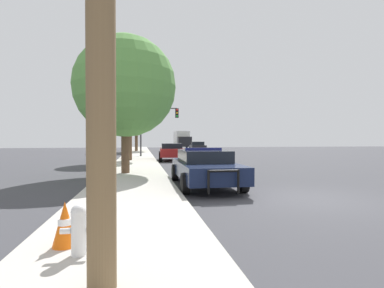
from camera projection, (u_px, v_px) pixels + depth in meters
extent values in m
plane|color=#3D3D42|center=(310.00, 199.00, 8.61)|extent=(110.00, 110.00, 0.00)
cube|color=#BCB7AD|center=(129.00, 203.00, 7.74)|extent=(3.00, 110.00, 0.13)
cube|color=#141E3D|center=(205.00, 169.00, 10.99)|extent=(1.98, 5.09, 0.55)
cube|color=black|center=(203.00, 156.00, 11.23)|extent=(1.68, 2.65, 0.42)
cylinder|color=black|center=(243.00, 182.00, 9.59)|extent=(0.25, 0.68, 0.68)
cylinder|color=black|center=(185.00, 184.00, 9.30)|extent=(0.25, 0.68, 0.68)
cylinder|color=black|center=(219.00, 172.00, 12.69)|extent=(0.25, 0.68, 0.68)
cylinder|color=black|center=(175.00, 172.00, 12.40)|extent=(0.25, 0.68, 0.68)
cylinder|color=black|center=(238.00, 181.00, 8.44)|extent=(0.07, 0.07, 0.68)
cylinder|color=black|center=(209.00, 182.00, 8.31)|extent=(0.07, 0.07, 0.68)
cylinder|color=black|center=(224.00, 171.00, 8.37)|extent=(0.91, 0.08, 0.07)
cube|color=navy|center=(203.00, 149.00, 11.23)|extent=(1.38, 0.22, 0.09)
cube|color=navy|center=(230.00, 168.00, 11.14)|extent=(0.05, 3.65, 0.15)
cylinder|color=white|center=(79.00, 234.00, 4.09)|extent=(0.20, 0.20, 0.57)
sphere|color=white|center=(79.00, 212.00, 4.09)|extent=(0.21, 0.21, 0.21)
cylinder|color=white|center=(66.00, 231.00, 4.06)|extent=(0.14, 0.08, 0.08)
cylinder|color=white|center=(92.00, 230.00, 4.12)|extent=(0.14, 0.08, 0.08)
cylinder|color=#424247|center=(141.00, 131.00, 28.10)|extent=(0.16, 0.16, 4.69)
cylinder|color=#424247|center=(159.00, 108.00, 28.36)|extent=(3.43, 0.11, 0.11)
cube|color=black|center=(177.00, 113.00, 28.66)|extent=(0.30, 0.24, 0.90)
sphere|color=red|center=(177.00, 110.00, 28.52)|extent=(0.20, 0.20, 0.20)
sphere|color=orange|center=(177.00, 113.00, 28.53)|extent=(0.20, 0.20, 0.20)
sphere|color=green|center=(177.00, 116.00, 28.53)|extent=(0.20, 0.20, 0.20)
cube|color=black|center=(198.00, 147.00, 38.47)|extent=(2.08, 4.22, 0.62)
cube|color=black|center=(197.00, 143.00, 38.67)|extent=(1.69, 2.24, 0.44)
cylinder|color=black|center=(206.00, 150.00, 37.30)|extent=(0.29, 0.70, 0.68)
cylinder|color=black|center=(192.00, 150.00, 37.13)|extent=(0.29, 0.70, 0.68)
cylinder|color=black|center=(203.00, 150.00, 39.82)|extent=(0.29, 0.70, 0.68)
cylinder|color=black|center=(190.00, 150.00, 39.66)|extent=(0.29, 0.70, 0.68)
cube|color=maroon|center=(172.00, 152.00, 24.07)|extent=(2.07, 4.15, 0.64)
cube|color=black|center=(172.00, 146.00, 23.86)|extent=(1.70, 2.20, 0.39)
cylinder|color=black|center=(160.00, 155.00, 25.23)|extent=(0.28, 0.71, 0.70)
cylinder|color=black|center=(181.00, 155.00, 25.42)|extent=(0.28, 0.71, 0.70)
cylinder|color=black|center=(160.00, 157.00, 22.73)|extent=(0.28, 0.71, 0.70)
cylinder|color=black|center=(184.00, 157.00, 22.93)|extent=(0.28, 0.71, 0.70)
cube|color=black|center=(184.00, 142.00, 49.37)|extent=(2.26, 2.13, 1.65)
cube|color=white|center=(181.00, 139.00, 53.09)|extent=(2.27, 5.45, 2.63)
cylinder|color=black|center=(191.00, 147.00, 49.78)|extent=(0.28, 0.96, 0.96)
cylinder|color=black|center=(178.00, 147.00, 49.41)|extent=(0.28, 0.96, 0.96)
cylinder|color=black|center=(187.00, 146.00, 54.30)|extent=(0.28, 0.96, 0.96)
cylinder|color=black|center=(175.00, 146.00, 53.93)|extent=(0.28, 0.96, 0.96)
cylinder|color=brown|center=(125.00, 144.00, 14.09)|extent=(0.39, 0.39, 2.76)
sphere|color=#5B9947|center=(125.00, 86.00, 14.04)|extent=(4.77, 4.77, 4.77)
cylinder|color=brown|center=(129.00, 136.00, 22.70)|extent=(0.43, 0.43, 3.71)
sphere|color=#4C8E38|center=(129.00, 96.00, 22.66)|extent=(4.10, 4.10, 4.10)
cylinder|color=brown|center=(136.00, 136.00, 40.55)|extent=(0.41, 0.41, 4.10)
sphere|color=#999933|center=(136.00, 108.00, 40.48)|extent=(6.32, 6.32, 6.32)
cone|color=orange|center=(65.00, 224.00, 4.43)|extent=(0.36, 0.36, 0.67)
cylinder|color=white|center=(65.00, 222.00, 4.43)|extent=(0.20, 0.20, 0.09)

